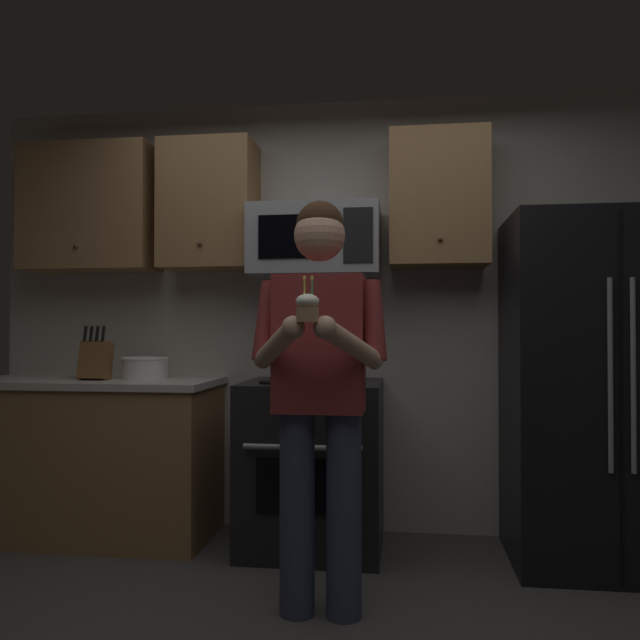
{
  "coord_description": "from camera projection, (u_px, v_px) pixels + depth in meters",
  "views": [
    {
      "loc": [
        0.36,
        -2.15,
        1.21
      ],
      "look_at": [
        0.0,
        0.54,
        1.25
      ],
      "focal_mm": 35.78,
      "sensor_mm": 36.0,
      "label": 1
    }
  ],
  "objects": [
    {
      "name": "bowl_large_white",
      "position": [
        145.0,
        367.0,
        3.74
      ],
      "size": [
        0.28,
        0.28,
        0.13
      ],
      "color": "white",
      "rests_on": "counter_left"
    },
    {
      "name": "microwave",
      "position": [
        316.0,
        241.0,
        3.67
      ],
      "size": [
        0.74,
        0.41,
        0.4
      ],
      "color": "#9EA0A5"
    },
    {
      "name": "cupcake",
      "position": [
        308.0,
        307.0,
        2.37
      ],
      "size": [
        0.09,
        0.09,
        0.17
      ],
      "color": "#A87F56"
    },
    {
      "name": "cabinet_row_upper",
      "position": [
        222.0,
        206.0,
        3.8
      ],
      "size": [
        2.78,
        0.36,
        0.76
      ],
      "color": "#9E7247"
    },
    {
      "name": "wall_back",
      "position": [
        346.0,
        315.0,
        3.91
      ],
      "size": [
        4.4,
        0.1,
        2.6
      ],
      "primitive_type": "cube",
      "color": "beige",
      "rests_on": "ground"
    },
    {
      "name": "counter_left",
      "position": [
        94.0,
        457.0,
        3.73
      ],
      "size": [
        1.44,
        0.66,
        0.92
      ],
      "color": "#9E7247",
      "rests_on": "ground"
    },
    {
      "name": "person",
      "position": [
        320.0,
        380.0,
        2.7
      ],
      "size": [
        0.6,
        0.48,
        1.76
      ],
      "color": "#383F59",
      "rests_on": "ground"
    },
    {
      "name": "refrigerator",
      "position": [
        598.0,
        389.0,
        3.3
      ],
      "size": [
        0.9,
        0.75,
        1.8
      ],
      "color": "black",
      "rests_on": "ground"
    },
    {
      "name": "oven_range",
      "position": [
        313.0,
        464.0,
        3.53
      ],
      "size": [
        0.76,
        0.7,
        0.93
      ],
      "color": "black",
      "rests_on": "ground"
    },
    {
      "name": "knife_block",
      "position": [
        96.0,
        360.0,
        3.68
      ],
      "size": [
        0.16,
        0.15,
        0.32
      ],
      "color": "brown",
      "rests_on": "counter_left"
    }
  ]
}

